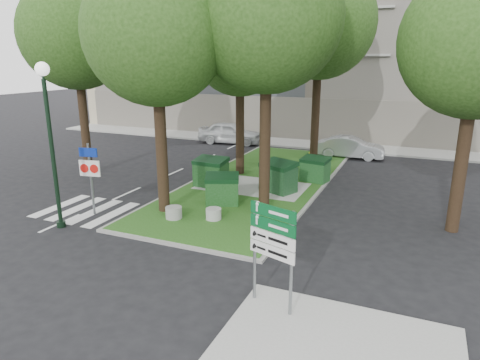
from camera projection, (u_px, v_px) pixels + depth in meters
The scene contains 25 objects.
ground at pixel (162, 243), 14.36m from camera, with size 120.00×120.00×0.00m, color black.
median_island at pixel (260, 182), 21.22m from camera, with size 6.00×16.00×0.12m, color #224E16.
median_kerb at pixel (260, 182), 21.23m from camera, with size 6.30×16.30×0.10m, color gray.
sidewalk_corner at pixel (335, 356), 8.78m from camera, with size 5.00×4.00×0.12m, color #999993.
building_sidewalk at pixel (305, 144), 30.70m from camera, with size 42.00×3.00×0.12m, color #999993.
zebra_crossing at pixel (103, 213), 17.11m from camera, with size 5.00×3.00×0.01m, color silver.
apartment_building at pixel (332, 33), 35.16m from camera, with size 41.00×12.00×16.00m, color beige.
tree_median_near_left at pixel (158, 19), 15.16m from camera, with size 5.20×5.20×10.53m.
tree_median_near_right at pixel (270, 0), 15.41m from camera, with size 5.60×5.60×11.46m.
tree_median_mid at pixel (242, 37), 20.81m from camera, with size 4.80×4.80×9.99m.
tree_median_far at pixel (322, 11), 21.88m from camera, with size 5.80×5.80×11.93m.
tree_street_left at pixel (77, 23), 20.81m from camera, with size 5.40×5.40×11.00m.
dumpster_a at pixel (211, 172), 20.19m from camera, with size 1.54×1.10×1.39m.
dumpster_b at pixel (222, 189), 17.73m from camera, with size 1.64×1.42×1.28m.
dumpster_c at pixel (278, 177), 19.35m from camera, with size 1.84×1.60×1.43m.
dumpster_d at pixel (315, 169), 21.05m from camera, with size 1.48×1.16×1.23m.
bollard_left at pixel (174, 213), 16.19m from camera, with size 0.62×0.62×0.44m, color gray.
bollard_right at pixel (214, 214), 16.09m from camera, with size 0.59×0.59×0.42m, color #9FA09A.
bollard_mid at pixel (224, 193), 18.72m from camera, with size 0.50×0.50×0.36m, color #999894.
litter_bin at pixel (312, 159), 24.27m from camera, with size 0.41×0.41×0.72m, color yellow.
street_lamp at pixel (49, 127), 14.71m from camera, with size 0.47×0.47×5.86m.
traffic_sign_pole at pixel (90, 169), 16.50m from camera, with size 0.85×0.21×2.86m.
directional_sign at pixel (273, 241), 10.02m from camera, with size 1.24×0.45×2.59m.
car_white at pixel (230, 133), 31.04m from camera, with size 1.85×4.60×1.57m, color silver.
car_silver at pixel (350, 147), 26.49m from camera, with size 1.42×4.07×1.34m, color #A2A6AA.
Camera 1 is at (7.64, -11.13, 5.95)m, focal length 32.00 mm.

